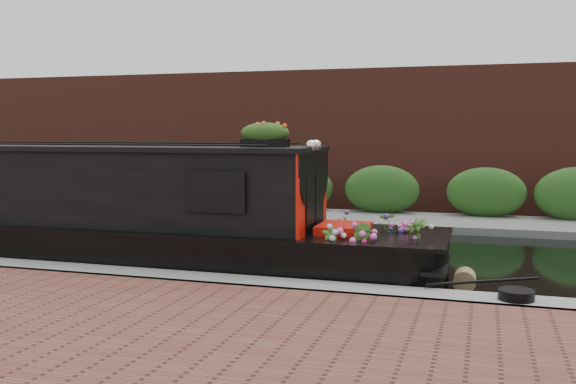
% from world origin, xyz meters
% --- Properties ---
extents(ground, '(80.00, 80.00, 0.00)m').
position_xyz_m(ground, '(0.00, 0.00, 0.00)').
color(ground, black).
rests_on(ground, ground).
extents(near_bank_coping, '(40.00, 0.60, 0.50)m').
position_xyz_m(near_bank_coping, '(0.00, -3.30, 0.00)').
color(near_bank_coping, gray).
rests_on(near_bank_coping, ground).
extents(far_bank_path, '(40.00, 2.40, 0.34)m').
position_xyz_m(far_bank_path, '(0.00, 4.20, 0.00)').
color(far_bank_path, slate).
rests_on(far_bank_path, ground).
extents(far_hedge, '(40.00, 1.10, 2.80)m').
position_xyz_m(far_hedge, '(0.00, 5.10, 0.00)').
color(far_hedge, '#25501A').
rests_on(far_hedge, ground).
extents(far_brick_wall, '(40.00, 1.00, 8.00)m').
position_xyz_m(far_brick_wall, '(0.00, 7.20, 0.00)').
color(far_brick_wall, '#5F2A20').
rests_on(far_brick_wall, ground).
extents(narrowboat, '(11.06, 2.00, 2.58)m').
position_xyz_m(narrowboat, '(-1.70, -2.01, 0.77)').
color(narrowboat, black).
rests_on(narrowboat, ground).
extents(rope_fender, '(0.31, 0.37, 0.31)m').
position_xyz_m(rope_fender, '(4.32, -2.01, 0.16)').
color(rope_fender, olive).
rests_on(rope_fender, ground).
extents(coiled_mooring_rope, '(0.42, 0.42, 0.12)m').
position_xyz_m(coiled_mooring_rope, '(4.94, -3.28, 0.31)').
color(coiled_mooring_rope, black).
rests_on(coiled_mooring_rope, near_bank_coping).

